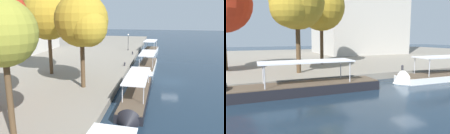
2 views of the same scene
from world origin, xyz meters
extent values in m
plane|color=#192838|center=(0.00, 0.00, 0.00)|extent=(220.00, 220.00, 0.00)
cube|color=gray|center=(0.00, 34.57, 0.39)|extent=(120.00, 55.00, 0.79)
cube|color=black|center=(-8.15, 4.30, 0.26)|extent=(13.87, 3.03, 1.23)
cube|color=brown|center=(-8.15, 4.30, 0.91)|extent=(13.59, 2.89, 0.08)
cylinder|color=#B2B2B7|center=(-11.97, 3.26, 1.92)|extent=(0.10, 0.10, 1.93)
cylinder|color=#B2B2B7|center=(-11.93, 5.48, 1.92)|extent=(0.10, 0.10, 1.93)
cylinder|color=#B2B2B7|center=(-4.37, 3.12, 1.92)|extent=(0.10, 0.10, 1.93)
cylinder|color=#B2B2B7|center=(-4.33, 5.33, 1.92)|extent=(0.10, 0.10, 1.93)
cube|color=silver|center=(-8.15, 4.30, 2.95)|extent=(8.62, 2.71, 0.12)
cube|color=silver|center=(8.69, 3.96, 0.11)|extent=(12.16, 3.37, 1.18)
cone|color=silver|center=(2.16, 4.19, 0.11)|extent=(1.49, 2.70, 2.65)
cube|color=brown|center=(8.69, 3.96, 0.74)|extent=(11.92, 3.22, 0.08)
cylinder|color=#B2B2B7|center=(5.33, 2.90, 1.77)|extent=(0.10, 0.10, 1.97)
cylinder|color=#B2B2B7|center=(5.41, 5.25, 1.77)|extent=(0.10, 0.10, 1.97)
cube|color=silver|center=(8.69, 3.96, 2.81)|extent=(7.57, 2.97, 0.12)
cylinder|color=#2D2D33|center=(5.80, 7.91, 1.02)|extent=(0.30, 0.30, 0.46)
sphere|color=#2D2D33|center=(5.80, 7.91, 1.33)|extent=(0.33, 0.33, 0.33)
cylinder|color=#4C3823|center=(-7.34, 11.33, 3.82)|extent=(0.55, 0.55, 6.06)
sphere|color=olive|center=(-7.34, 11.33, 9.31)|extent=(6.58, 6.58, 6.58)
sphere|color=olive|center=(-8.45, 10.14, 8.49)|extent=(4.53, 4.53, 4.53)
cylinder|color=#4C3823|center=(-1.89, 18.43, 3.93)|extent=(0.55, 0.55, 6.28)
sphere|color=olive|center=(-1.89, 18.43, 9.87)|extent=(7.49, 7.49, 7.49)
sphere|color=olive|center=(-0.25, 18.13, 10.96)|extent=(3.86, 3.86, 3.86)
camera|label=1|loc=(-34.54, 1.90, 10.19)|focal=36.98mm
camera|label=2|loc=(-13.23, -14.68, 5.14)|focal=34.42mm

